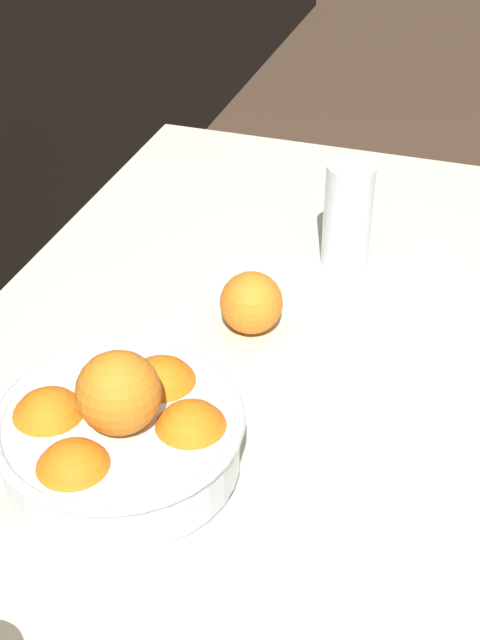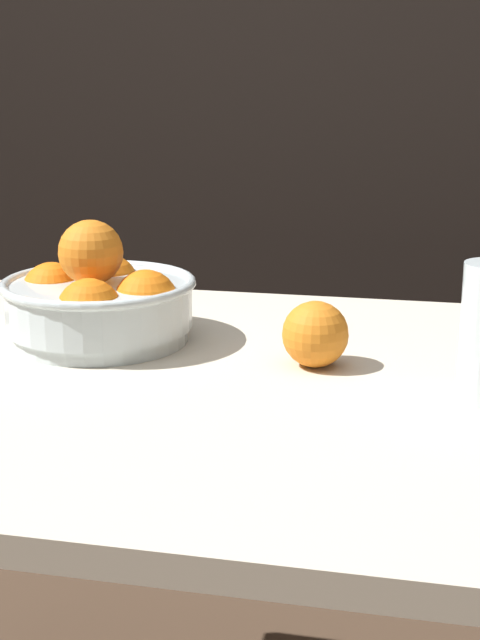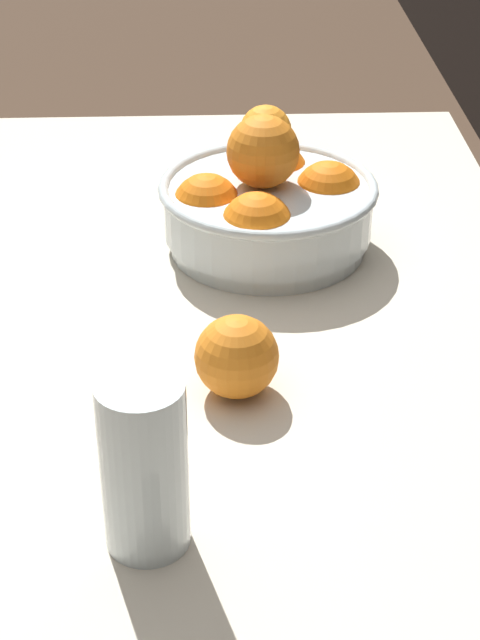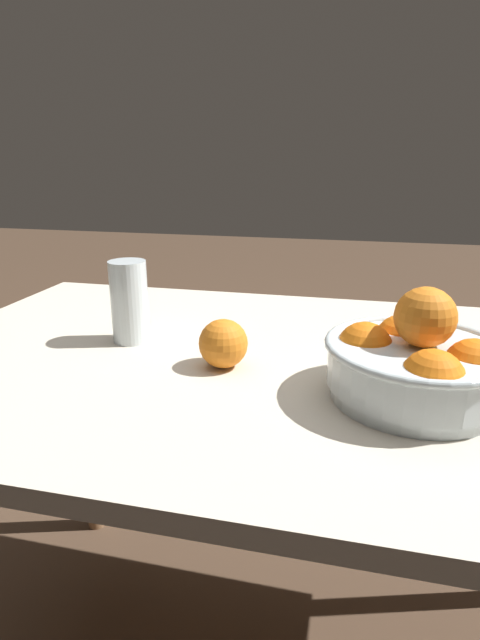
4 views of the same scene
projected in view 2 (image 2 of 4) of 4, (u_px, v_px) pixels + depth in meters
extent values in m
cube|color=beige|center=(248.00, 388.00, 1.04)|extent=(1.29, 0.80, 0.03)
cylinder|color=silver|center=(101.00, 333.00, 1.17)|extent=(0.23, 0.23, 0.02)
cylinder|color=silver|center=(99.00, 305.00, 1.16)|extent=(0.24, 0.24, 0.06)
torus|color=silver|center=(99.00, 283.00, 1.15)|extent=(0.25, 0.25, 0.01)
sphere|color=orange|center=(146.00, 302.00, 1.12)|extent=(0.08, 0.08, 0.08)
sphere|color=orange|center=(109.00, 284.00, 1.22)|extent=(0.08, 0.08, 0.08)
sphere|color=orange|center=(52.00, 292.00, 1.18)|extent=(0.08, 0.08, 0.08)
sphere|color=orange|center=(89.00, 311.00, 1.08)|extent=(0.08, 0.08, 0.08)
sphere|color=orange|center=(91.00, 252.00, 1.13)|extent=(0.08, 0.08, 0.08)
sphere|color=orange|center=(315.00, 334.00, 1.06)|extent=(0.08, 0.08, 0.08)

